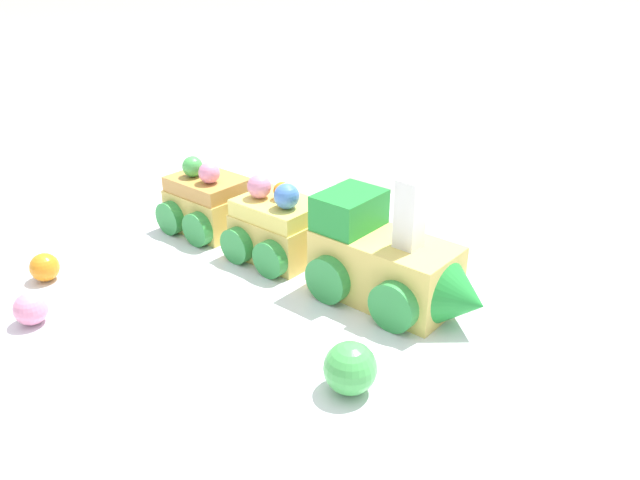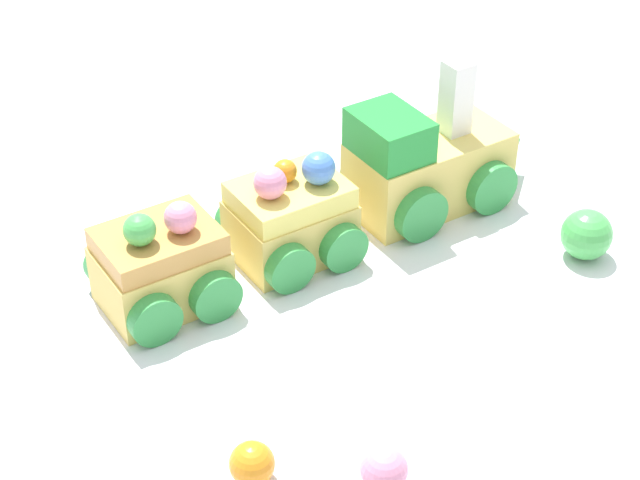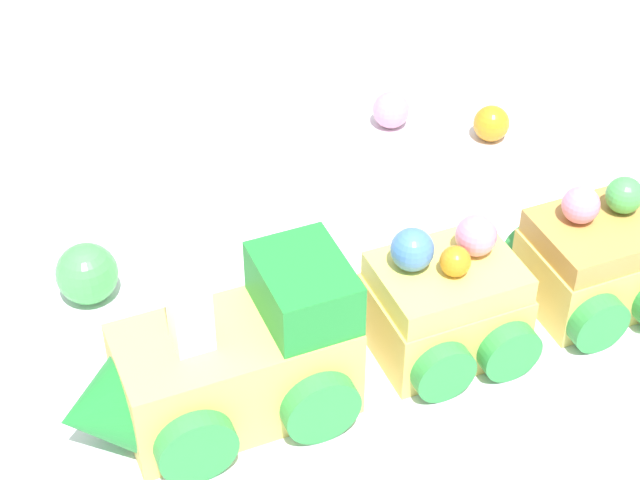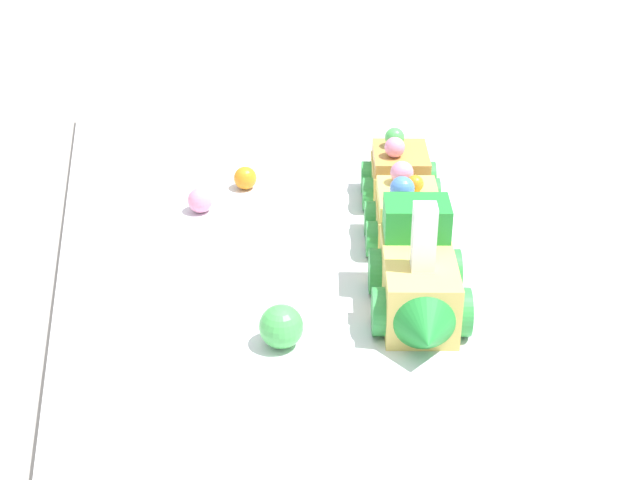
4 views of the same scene
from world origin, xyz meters
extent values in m
plane|color=gray|center=(0.00, 0.00, 0.00)|extent=(10.00, 10.00, 0.00)
cube|color=white|center=(0.00, 0.00, 0.01)|extent=(0.80, 0.46, 0.01)
cube|color=#EACC66|center=(0.08, 0.04, 0.04)|extent=(0.11, 0.07, 0.05)
cube|color=green|center=(0.05, 0.04, 0.07)|extent=(0.05, 0.06, 0.03)
cone|color=green|center=(0.14, 0.02, 0.04)|extent=(0.04, 0.05, 0.05)
cube|color=white|center=(0.10, 0.03, 0.07)|extent=(0.02, 0.02, 0.02)
cube|color=white|center=(0.10, 0.03, 0.08)|extent=(0.02, 0.02, 0.02)
cube|color=white|center=(0.10, 0.03, 0.10)|extent=(0.02, 0.02, 0.02)
cylinder|color=green|center=(0.10, 0.00, 0.03)|extent=(0.04, 0.02, 0.04)
cylinder|color=green|center=(0.11, 0.06, 0.03)|extent=(0.04, 0.02, 0.04)
cylinder|color=green|center=(0.05, 0.01, 0.03)|extent=(0.04, 0.02, 0.04)
cylinder|color=green|center=(0.06, 0.07, 0.03)|extent=(0.04, 0.02, 0.04)
cube|color=#EACC66|center=(-0.02, 0.06, 0.03)|extent=(0.08, 0.06, 0.04)
cube|color=#EFE066|center=(-0.02, 0.06, 0.05)|extent=(0.07, 0.06, 0.01)
sphere|color=pink|center=(-0.04, 0.06, 0.07)|extent=(0.02, 0.02, 0.02)
sphere|color=orange|center=(-0.02, 0.06, 0.07)|extent=(0.02, 0.02, 0.01)
sphere|color=#4C84E0|center=(-0.01, 0.05, 0.07)|extent=(0.02, 0.02, 0.02)
cylinder|color=green|center=(-0.01, 0.02, 0.03)|extent=(0.03, 0.01, 0.03)
cylinder|color=green|center=(0.00, 0.08, 0.03)|extent=(0.03, 0.01, 0.03)
cylinder|color=green|center=(-0.05, 0.03, 0.03)|extent=(0.03, 0.01, 0.03)
cylinder|color=green|center=(-0.03, 0.09, 0.03)|extent=(0.03, 0.01, 0.03)
cube|color=#EACC66|center=(-0.11, 0.07, 0.03)|extent=(0.08, 0.06, 0.04)
cube|color=#CC9347|center=(-0.11, 0.07, 0.05)|extent=(0.07, 0.06, 0.01)
sphere|color=#4CBC56|center=(-0.12, 0.07, 0.07)|extent=(0.02, 0.02, 0.02)
sphere|color=pink|center=(-0.10, 0.06, 0.07)|extent=(0.02, 0.02, 0.02)
cylinder|color=green|center=(-0.09, 0.04, 0.03)|extent=(0.03, 0.01, 0.03)
cylinder|color=green|center=(-0.08, 0.10, 0.03)|extent=(0.03, 0.01, 0.03)
cylinder|color=green|center=(-0.13, 0.05, 0.03)|extent=(0.03, 0.01, 0.03)
sphere|color=pink|center=(-0.12, -0.11, 0.02)|extent=(0.02, 0.02, 0.02)
sphere|color=#4CBC56|center=(0.11, -0.07, 0.03)|extent=(0.03, 0.03, 0.03)
sphere|color=orange|center=(-0.16, -0.06, 0.02)|extent=(0.02, 0.02, 0.02)
camera|label=1|loc=(0.23, -0.33, 0.25)|focal=35.00mm
camera|label=2|loc=(-0.38, -0.33, 0.40)|focal=60.00mm
camera|label=3|loc=(0.24, 0.33, 0.38)|focal=60.00mm
camera|label=4|loc=(0.62, -0.14, 0.38)|focal=50.00mm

